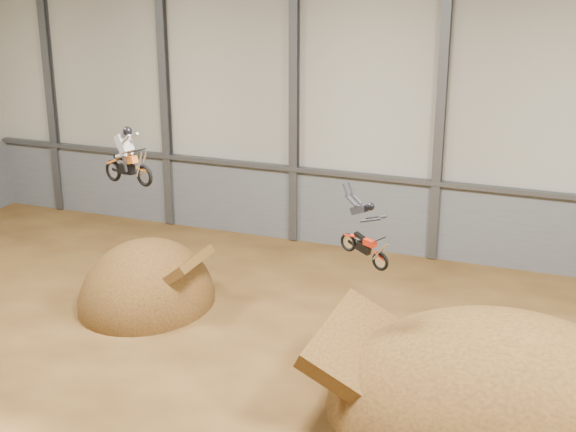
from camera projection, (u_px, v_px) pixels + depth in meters
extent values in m
plane|color=#442B12|center=(225.00, 412.00, 24.22)|extent=(40.00, 40.00, 0.00)
cube|color=#9D9B8B|center=(367.00, 99.00, 35.27)|extent=(40.00, 0.10, 14.00)
cube|color=slate|center=(362.00, 213.00, 36.85)|extent=(39.80, 0.18, 3.50)
cube|color=#47494F|center=(363.00, 176.00, 36.14)|extent=(39.80, 0.35, 0.20)
cube|color=#47494F|center=(49.00, 78.00, 40.75)|extent=(0.40, 0.36, 13.90)
cube|color=#47494F|center=(164.00, 86.00, 38.48)|extent=(0.40, 0.36, 13.90)
cube|color=#47494F|center=(294.00, 95.00, 36.22)|extent=(0.40, 0.36, 13.90)
cube|color=#47494F|center=(441.00, 105.00, 33.96)|extent=(0.40, 0.36, 13.90)
ellipsoid|color=#3C250F|center=(148.00, 303.00, 31.61)|extent=(5.14, 5.94, 5.14)
ellipsoid|color=#3C250F|center=(500.00, 419.00, 23.84)|extent=(10.48, 9.27, 6.04)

